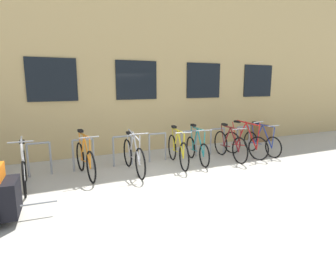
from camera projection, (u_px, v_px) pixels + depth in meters
ground_plane at (184, 184)px, 5.96m from camera, size 42.00×42.00×0.00m
storefront_building at (115, 49)px, 10.56m from camera, size 28.00×5.31×6.91m
bike_rack at (158, 144)px, 7.64m from camera, size 6.54×0.05×0.81m
bicycle_white at (24, 169)px, 5.69m from camera, size 0.44×1.72×1.09m
bicycle_red at (244, 143)px, 8.19m from camera, size 0.49×1.65×1.11m
bicycle_silver at (133, 156)px, 6.71m from camera, size 0.44×1.84×1.07m
bicycle_orange at (85, 159)px, 6.42m from camera, size 0.44×1.72×1.08m
bicycle_maroon at (230, 145)px, 7.91m from camera, size 0.44×1.76×1.00m
bicycle_yellow at (178, 150)px, 7.31m from camera, size 0.47×1.80×1.02m
bicycle_blue at (261, 142)px, 8.47m from camera, size 0.44×1.61×0.99m
bicycle_teal at (197, 149)px, 7.58m from camera, size 0.44×1.61×1.04m
planter_box at (261, 133)px, 10.42m from camera, size 0.70×0.44×0.60m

